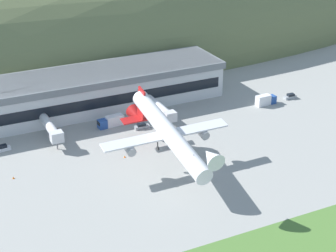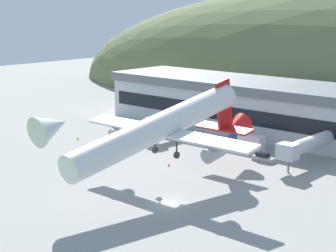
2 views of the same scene
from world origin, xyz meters
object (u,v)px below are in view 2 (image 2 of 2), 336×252
Objects in this scene: jetway_0 at (172,120)px; jetway_1 at (305,145)px; fuel_truck at (247,142)px; terminal_building at (278,106)px; service_car_2 at (133,126)px; traffic_cone_0 at (169,164)px; cargo_airplane at (162,128)px; traffic_cone_1 at (78,138)px; service_car_1 at (263,158)px.

jetway_0 is 0.92× the size of jetway_1.
jetway_0 is at bearing -172.22° from fuel_truck.
terminal_building reaches higher than service_car_2.
jetway_1 is 25.42m from traffic_cone_0.
cargo_airplane is 12.44× the size of service_car_2.
service_car_2 is (-46.93, 1.35, -3.29)m from jetway_1.
jetway_0 is 13.83m from service_car_2.
jetway_1 is 15.56m from fuel_truck.
traffic_cone_1 is at bearing 161.99° from cargo_airplane.
cargo_airplane reaches higher than traffic_cone_0.
jetway_1 is at bearing 16.78° from service_car_1.
jetway_0 is at bearing 129.20° from cargo_airplane.
fuel_truck is 37.52m from traffic_cone_1.
fuel_truck is (-4.09, 30.22, -8.56)m from cargo_airplane.
cargo_airplane is at bearing -98.10° from service_car_1.
jetway_1 reaches higher than service_car_2.
cargo_airplane is at bearing -50.80° from jetway_0.
traffic_cone_1 is (-14.27, -15.71, -3.71)m from jetway_0.
jetway_1 is 8.42m from service_car_1.
jetway_0 is at bearing -2.85° from service_car_2.
service_car_2 is at bearing 147.24° from traffic_cone_0.
traffic_cone_0 is (28.23, -18.16, -0.42)m from service_car_2.
service_car_2 is 6.55× the size of traffic_cone_0.
service_car_1 is at bearing -64.66° from terminal_building.
terminal_building is 25.90m from jetway_1.
traffic_cone_0 and traffic_cone_1 have the same top height.
traffic_cone_1 is at bearing -162.43° from service_car_1.
jetway_0 is at bearing 47.75° from traffic_cone_1.
cargo_airplane is 39.97m from traffic_cone_1.
terminal_building is 36.36m from traffic_cone_0.
service_car_1 reaches higher than traffic_cone_0.
jetway_1 is at bearing -12.08° from fuel_truck.
fuel_truck is at bearing 167.92° from jetway_1.
cargo_airplane is 5.92× the size of fuel_truck.
terminal_building is 46.01m from traffic_cone_1.
cargo_airplane is 81.46× the size of traffic_cone_0.
terminal_building is at bearing 30.80° from service_car_2.
fuel_truck is at bearing 29.10° from traffic_cone_1.
cargo_airplane is (6.50, -45.94, 3.27)m from terminal_building.
service_car_2 is (-36.00, 28.36, -9.36)m from cargo_airplane.
terminal_building is 24.49m from jetway_0.
service_car_2 is (-13.41, 0.67, -3.29)m from jetway_0.
cargo_airplane reaches higher than fuel_truck.
service_car_1 is at bearing 81.90° from cargo_airplane.
jetway_0 is 4.10× the size of service_car_2.
jetway_0 reaches higher than traffic_cone_0.
terminal_building is 5.36× the size of jetway_1.
cargo_airplane is (-10.93, -27.00, 6.07)m from jetway_1.
jetway_0 is (-16.08, -18.25, -2.81)m from terminal_building.
jetway_1 reaches higher than fuel_truck.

